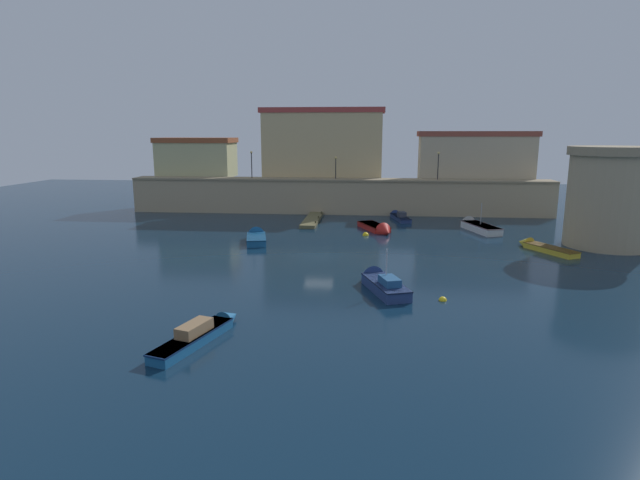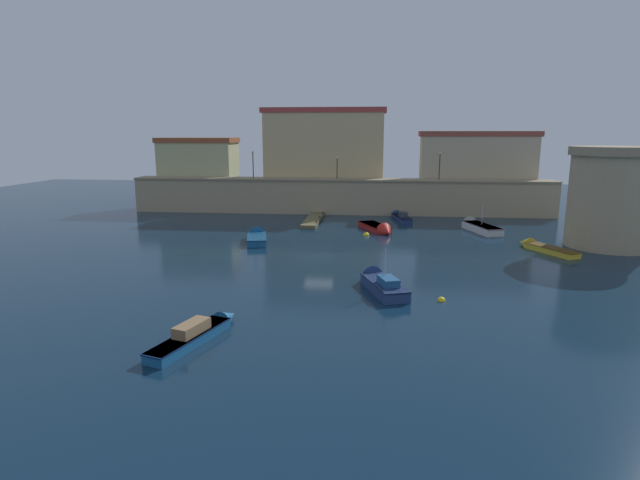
# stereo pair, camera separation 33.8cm
# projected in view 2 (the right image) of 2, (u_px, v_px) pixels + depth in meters

# --- Properties ---
(ground_plane) EXTENTS (140.90, 140.90, 0.00)m
(ground_plane) POSITION_uv_depth(u_px,v_px,m) (319.00, 256.00, 45.33)
(ground_plane) COLOR #0C2338
(quay_wall) EXTENTS (55.77, 3.55, 4.67)m
(quay_wall) POSITION_uv_depth(u_px,v_px,m) (339.00, 196.00, 69.30)
(quay_wall) COLOR tan
(quay_wall) RESTS_ON ground
(old_town_backdrop) EXTENTS (52.65, 5.75, 9.61)m
(old_town_backdrop) POSITION_uv_depth(u_px,v_px,m) (329.00, 149.00, 72.22)
(old_town_backdrop) COLOR #B9B681
(old_town_backdrop) RESTS_ON ground
(fortress_tower) EXTENTS (8.37, 8.37, 9.42)m
(fortress_tower) POSITION_uv_depth(u_px,v_px,m) (613.00, 197.00, 48.25)
(fortress_tower) COLOR tan
(fortress_tower) RESTS_ON ground
(pier_dock) EXTENTS (1.77, 10.43, 0.70)m
(pier_dock) POSITION_uv_depth(u_px,v_px,m) (313.00, 220.00, 63.36)
(pier_dock) COLOR brown
(pier_dock) RESTS_ON ground
(quay_lamp_0) EXTENTS (0.32, 0.32, 3.59)m
(quay_lamp_0) POSITION_uv_depth(u_px,v_px,m) (253.00, 160.00, 69.60)
(quay_lamp_0) COLOR black
(quay_lamp_0) RESTS_ON quay_wall
(quay_lamp_1) EXTENTS (0.32, 0.32, 2.93)m
(quay_lamp_1) POSITION_uv_depth(u_px,v_px,m) (337.00, 164.00, 68.46)
(quay_lamp_1) COLOR black
(quay_lamp_1) RESTS_ON quay_wall
(quay_lamp_2) EXTENTS (0.32, 0.32, 3.59)m
(quay_lamp_2) POSITION_uv_depth(u_px,v_px,m) (440.00, 161.00, 66.96)
(quay_lamp_2) COLOR black
(quay_lamp_2) RESTS_ON quay_wall
(moored_boat_0) EXTENTS (3.94, 7.60, 3.65)m
(moored_boat_0) POSITION_uv_depth(u_px,v_px,m) (477.00, 226.00, 57.58)
(moored_boat_0) COLOR white
(moored_boat_0) RESTS_ON ground
(moored_boat_1) EXTENTS (3.18, 7.17, 1.40)m
(moored_boat_1) POSITION_uv_depth(u_px,v_px,m) (200.00, 331.00, 27.17)
(moored_boat_1) COLOR #195689
(moored_boat_1) RESTS_ON ground
(moored_boat_2) EXTENTS (3.79, 6.71, 3.51)m
(moored_boat_2) POSITION_uv_depth(u_px,v_px,m) (380.00, 282.00, 35.90)
(moored_boat_2) COLOR navy
(moored_boat_2) RESTS_ON ground
(moored_boat_3) EXTENTS (4.31, 6.73, 1.79)m
(moored_boat_3) POSITION_uv_depth(u_px,v_px,m) (379.00, 229.00, 56.76)
(moored_boat_3) COLOR red
(moored_boat_3) RESTS_ON ground
(moored_boat_4) EXTENTS (3.07, 6.16, 1.73)m
(moored_boat_4) POSITION_uv_depth(u_px,v_px,m) (257.00, 237.00, 52.04)
(moored_boat_4) COLOR #195689
(moored_boat_4) RESTS_ON ground
(moored_boat_5) EXTENTS (2.70, 6.96, 1.49)m
(moored_boat_5) POSITION_uv_depth(u_px,v_px,m) (400.00, 216.00, 65.23)
(moored_boat_5) COLOR navy
(moored_boat_5) RESTS_ON ground
(moored_boat_6) EXTENTS (4.37, 6.50, 1.33)m
(moored_boat_6) POSITION_uv_depth(u_px,v_px,m) (542.00, 247.00, 47.52)
(moored_boat_6) COLOR gold
(moored_boat_6) RESTS_ON ground
(mooring_buoy_0) EXTENTS (0.52, 0.52, 0.52)m
(mooring_buoy_0) POSITION_uv_depth(u_px,v_px,m) (441.00, 301.00, 33.33)
(mooring_buoy_0) COLOR yellow
(mooring_buoy_0) RESTS_ON ground
(mooring_buoy_1) EXTENTS (0.67, 0.67, 0.67)m
(mooring_buoy_1) POSITION_uv_depth(u_px,v_px,m) (366.00, 235.00, 54.63)
(mooring_buoy_1) COLOR yellow
(mooring_buoy_1) RESTS_ON ground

